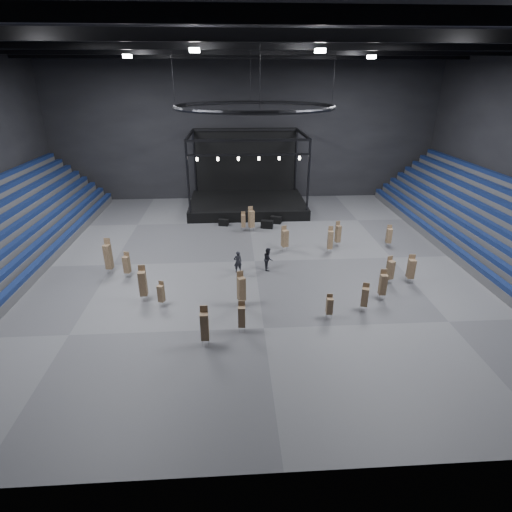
{
  "coord_description": "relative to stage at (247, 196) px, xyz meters",
  "views": [
    {
      "loc": [
        -1.86,
        -32.37,
        15.01
      ],
      "look_at": [
        0.0,
        -2.0,
        1.4
      ],
      "focal_mm": 28.0,
      "sensor_mm": 36.0,
      "label": 1
    }
  ],
  "objects": [
    {
      "name": "stage",
      "position": [
        0.0,
        0.0,
        0.0
      ],
      "size": [
        14.0,
        10.0,
        9.2
      ],
      "color": "black",
      "rests_on": "floor"
    },
    {
      "name": "wall_back",
      "position": [
        -0.0,
        4.76,
        7.55
      ],
      "size": [
        50.0,
        0.2,
        18.0
      ],
      "primitive_type": "cube",
      "color": "black",
      "rests_on": "ground"
    },
    {
      "name": "chair_stack_17",
      "position": [
        12.13,
        -21.03,
        -0.19
      ],
      "size": [
        0.59,
        0.59,
        2.37
      ],
      "rotation": [
        0.0,
        0.0,
        -0.11
      ],
      "color": "silver",
      "rests_on": "floor"
    },
    {
      "name": "chair_stack_12",
      "position": [
        2.97,
        -14.04,
        -0.15
      ],
      "size": [
        0.71,
        0.71,
        2.46
      ],
      "rotation": [
        0.0,
        0.0,
        0.37
      ],
      "color": "silver",
      "rests_on": "floor"
    },
    {
      "name": "chair_stack_6",
      "position": [
        -1.44,
        -26.94,
        -0.32
      ],
      "size": [
        0.48,
        0.48,
        2.15
      ],
      "rotation": [
        0.0,
        0.0,
        -0.07
      ],
      "color": "silver",
      "rests_on": "floor"
    },
    {
      "name": "wall_front",
      "position": [
        -0.0,
        -37.24,
        7.55
      ],
      "size": [
        50.0,
        0.2,
        18.0
      ],
      "primitive_type": "cube",
      "color": "black",
      "rests_on": "ground"
    },
    {
      "name": "roof_girders",
      "position": [
        -0.0,
        -16.24,
        15.75
      ],
      "size": [
        49.0,
        30.35,
        0.7
      ],
      "color": "black",
      "rests_on": "ceiling"
    },
    {
      "name": "chair_stack_2",
      "position": [
        -3.72,
        -28.22,
        -0.09
      ],
      "size": [
        0.5,
        0.5,
        2.65
      ],
      "rotation": [
        0.0,
        0.0,
        0.02
      ],
      "color": "silver",
      "rests_on": "floor"
    },
    {
      "name": "bleachers_right",
      "position": [
        22.94,
        -16.24,
        0.28
      ],
      "size": [
        7.2,
        40.0,
        6.4
      ],
      "color": "#454547",
      "rests_on": "floor"
    },
    {
      "name": "chair_stack_7",
      "position": [
        -10.59,
        -18.62,
        -0.31
      ],
      "size": [
        0.56,
        0.56,
        2.16
      ],
      "rotation": [
        0.0,
        0.0,
        -0.22
      ],
      "color": "silver",
      "rests_on": "floor"
    },
    {
      "name": "chair_stack_1",
      "position": [
        10.46,
        -21.01,
        -0.25
      ],
      "size": [
        0.62,
        0.62,
        2.28
      ],
      "rotation": [
        0.0,
        0.0,
        0.33
      ],
      "color": "silver",
      "rests_on": "floor"
    },
    {
      "name": "flight_case_right",
      "position": [
        2.98,
        -6.2,
        -1.05
      ],
      "size": [
        1.33,
        0.96,
        0.8
      ],
      "primitive_type": "cube",
      "rotation": [
        0.0,
        0.0,
        -0.34
      ],
      "color": "black",
      "rests_on": "floor"
    },
    {
      "name": "crew_member",
      "position": [
        1.05,
        -17.96,
        -0.47
      ],
      "size": [
        0.77,
        0.97,
        1.97
      ],
      "primitive_type": "imported",
      "rotation": [
        0.0,
        0.0,
        1.55
      ],
      "color": "black",
      "rests_on": "floor"
    },
    {
      "name": "flight_case_left",
      "position": [
        -2.89,
        -6.59,
        -1.09
      ],
      "size": [
        1.18,
        0.79,
        0.72
      ],
      "primitive_type": "cube",
      "rotation": [
        0.0,
        0.0,
        -0.25
      ],
      "color": "black",
      "rests_on": "floor"
    },
    {
      "name": "ceiling",
      "position": [
        -0.0,
        -16.24,
        16.55
      ],
      "size": [
        50.0,
        42.0,
        0.2
      ],
      "primitive_type": "cube",
      "color": "black",
      "rests_on": "wall_back"
    },
    {
      "name": "chair_stack_14",
      "position": [
        -0.74,
        -8.22,
        -0.36
      ],
      "size": [
        0.46,
        0.46,
        2.06
      ],
      "rotation": [
        0.0,
        0.0,
        -0.01
      ],
      "color": "silver",
      "rests_on": "floor"
    },
    {
      "name": "chair_stack_9",
      "position": [
        8.28,
        -13.06,
        -0.19
      ],
      "size": [
        0.56,
        0.56,
        2.47
      ],
      "rotation": [
        0.0,
        0.0,
        0.26
      ],
      "color": "silver",
      "rests_on": "floor"
    },
    {
      "name": "flight_case_mid",
      "position": [
        1.86,
        -7.69,
        -1.02
      ],
      "size": [
        1.42,
        0.96,
        0.86
      ],
      "primitive_type": "cube",
      "rotation": [
        0.0,
        0.0,
        -0.26
      ],
      "color": "black",
      "rests_on": "floor"
    },
    {
      "name": "chair_stack_3",
      "position": [
        13.16,
        -13.55,
        -0.31
      ],
      "size": [
        0.52,
        0.52,
        2.15
      ],
      "rotation": [
        0.0,
        0.0,
        -0.1
      ],
      "color": "silver",
      "rests_on": "floor"
    },
    {
      "name": "chair_stack_11",
      "position": [
        -1.38,
        -23.66,
        -0.09
      ],
      "size": [
        0.66,
        0.66,
        2.63
      ],
      "rotation": [
        0.0,
        0.0,
        0.37
      ],
      "color": "silver",
      "rests_on": "floor"
    },
    {
      "name": "truss_ring",
      "position": [
        -0.0,
        -16.24,
        11.55
      ],
      "size": [
        12.3,
        12.3,
        5.15
      ],
      "color": "black",
      "rests_on": "ceiling"
    },
    {
      "name": "floodlights",
      "position": [
        -0.0,
        -20.24,
        15.15
      ],
      "size": [
        28.6,
        16.6,
        0.25
      ],
      "color": "white",
      "rests_on": "roof_girders"
    },
    {
      "name": "chair_stack_15",
      "position": [
        7.14,
        -14.66,
        -0.15
      ],
      "size": [
        0.49,
        0.49,
        2.56
      ],
      "rotation": [
        0.0,
        0.0,
        -0.06
      ],
      "color": "silver",
      "rests_on": "floor"
    },
    {
      "name": "chair_stack_4",
      "position": [
        -8.5,
        -22.55,
        -0.03
      ],
      "size": [
        0.53,
        0.53,
        2.77
      ],
      "rotation": [
        0.0,
        0.0,
        0.01
      ],
      "color": "silver",
      "rests_on": "floor"
    },
    {
      "name": "chair_stack_10",
      "position": [
        -12.23,
        -17.82,
        0.1
      ],
      "size": [
        0.6,
        0.6,
        3.06
      ],
      "rotation": [
        0.0,
        0.0,
        -0.15
      ],
      "color": "silver",
      "rests_on": "floor"
    },
    {
      "name": "chair_stack_16",
      "position": [
        7.19,
        -24.93,
        -0.34
      ],
      "size": [
        0.6,
        0.6,
        2.09
      ],
      "rotation": [
        0.0,
        0.0,
        -0.34
      ],
      "color": "silver",
      "rests_on": "floor"
    },
    {
      "name": "floor",
      "position": [
        -0.0,
        -16.24,
        -1.45
      ],
      "size": [
        50.0,
        50.0,
        0.0
      ],
      "primitive_type": "plane",
      "color": "#505053",
      "rests_on": "ground"
    },
    {
      "name": "chair_stack_5",
      "position": [
        0.1,
        -8.51,
        -0.06
      ],
      "size": [
        0.7,
        0.7,
        2.69
      ],
      "rotation": [
        0.0,
        0.0,
        0.37
      ],
      "color": "silver",
      "rests_on": "floor"
    },
    {
      "name": "man_center",
      "position": [
        -1.53,
        -18.31,
        -0.51
      ],
      "size": [
        0.77,
        0.59,
        1.89
      ],
      "primitive_type": "imported",
      "rotation": [
        0.0,
        0.0,
        3.36
      ],
      "color": "black",
      "rests_on": "floor"
    },
    {
      "name": "chair_stack_13",
      "position": [
        -7.1,
        -23.39,
        -0.45
      ],
      "size": [
        0.52,
        0.52,
        1.9
      ],
      "rotation": [
        0.0,
        0.0,
        -0.33
      ],
      "color": "silver",
      "rests_on": "floor"
    },
    {
      "name": "chair_stack_0",
      "position": [
        9.0,
        -23.44,
        -0.22
      ],
      "size": [
        0.49,
        0.49,
        2.36
      ],
      "rotation": [
        0.0,
        0.0,
        -0.03
      ],
      "color": "silver",
      "rests_on": "floor"
    },
    {
      "name": "chair_stack_8",
      "position": [
        4.52,
        -25.74,
        -0.49
      ],
      "size": [
        0.43,
        0.43,
        1.77
      ],
      "rotation": [
        0.0,
        0.0,
        -0.03
      ],
      "color": "silver",
      "rests_on": "floor"
    }
  ]
}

